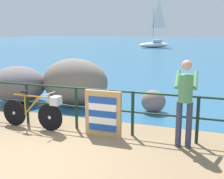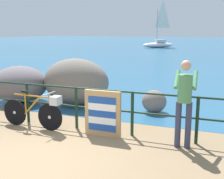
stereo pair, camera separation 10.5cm
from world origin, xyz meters
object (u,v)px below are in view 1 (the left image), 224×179
bicycle (37,110)px  folded_deckchair_stack (103,114)px  breakwater_boulder_main (75,82)px  breakwater_boulder_left (18,84)px  breakwater_boulder_right (153,101)px  sailboat (155,42)px  person_at_railing (185,100)px

bicycle → folded_deckchair_stack: size_ratio=1.63×
breakwater_boulder_main → breakwater_boulder_left: breakwater_boulder_main is taller
breakwater_boulder_main → breakwater_boulder_left: (-1.91, -0.32, -0.14)m
bicycle → breakwater_boulder_main: (-0.21, 2.42, 0.27)m
breakwater_boulder_right → sailboat: bearing=101.8°
sailboat → breakwater_boulder_right: bearing=61.6°
folded_deckchair_stack → breakwater_boulder_left: breakwater_boulder_left is taller
breakwater_boulder_left → breakwater_boulder_right: size_ratio=2.63×
person_at_railing → breakwater_boulder_left: 5.94m
breakwater_boulder_main → breakwater_boulder_right: size_ratio=3.06×
folded_deckchair_stack → breakwater_boulder_right: 2.39m
folded_deckchair_stack → breakwater_boulder_main: size_ratio=0.48×
breakwater_boulder_left → sailboat: 31.00m
bicycle → breakwater_boulder_left: breakwater_boulder_left is taller
bicycle → breakwater_boulder_main: bearing=97.0°
breakwater_boulder_right → sailboat: size_ratio=0.11×
bicycle → person_at_railing: size_ratio=0.96×
folded_deckchair_stack → breakwater_boulder_right: bearing=74.1°
bicycle → breakwater_boulder_left: 2.99m
person_at_railing → breakwater_boulder_main: (-3.65, 2.35, -0.26)m
breakwater_boulder_main → sailboat: size_ratio=0.35×
breakwater_boulder_right → breakwater_boulder_main: bearing=179.3°
folded_deckchair_stack → breakwater_boulder_right: folded_deckchair_stack is taller
breakwater_boulder_main → breakwater_boulder_right: breakwater_boulder_main is taller
breakwater_boulder_main → sailboat: 30.85m
person_at_railing → folded_deckchair_stack: size_ratio=1.71×
person_at_railing → bicycle: bearing=87.9°
bicycle → breakwater_boulder_right: bicycle is taller
breakwater_boulder_main → breakwater_boulder_right: bearing=-0.7°
folded_deckchair_stack → breakwater_boulder_right: (0.65, 2.29, -0.19)m
person_at_railing → sailboat: size_ratio=0.29×
bicycle → person_at_railing: 3.48m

